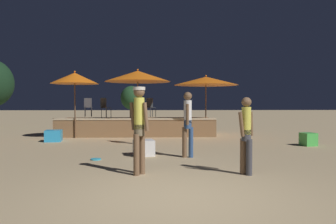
% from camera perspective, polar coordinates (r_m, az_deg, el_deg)
% --- Properties ---
extents(ground_plane, '(120.00, 120.00, 0.00)m').
position_cam_1_polar(ground_plane, '(5.44, 2.07, -14.85)').
color(ground_plane, tan).
extents(wooden_deck, '(7.17, 2.64, 0.85)m').
position_cam_1_polar(wooden_deck, '(15.76, -5.42, -2.54)').
color(wooden_deck, olive).
rests_on(wooden_deck, ground).
extents(patio_umbrella_0, '(2.95, 2.95, 3.05)m').
position_cam_1_polar(patio_umbrella_0, '(14.80, -5.30, 6.21)').
color(patio_umbrella_0, brown).
rests_on(patio_umbrella_0, ground).
extents(patio_umbrella_1, '(2.05, 2.05, 2.91)m').
position_cam_1_polar(patio_umbrella_1, '(14.77, -15.94, 5.67)').
color(patio_umbrella_1, brown).
rests_on(patio_umbrella_1, ground).
extents(patio_umbrella_2, '(2.90, 2.90, 2.79)m').
position_cam_1_polar(patio_umbrella_2, '(14.96, 6.62, 5.39)').
color(patio_umbrella_2, brown).
rests_on(patio_umbrella_2, ground).
extents(cube_seat_0, '(0.68, 0.68, 0.46)m').
position_cam_1_polar(cube_seat_0, '(9.60, -4.25, -6.22)').
color(cube_seat_0, white).
rests_on(cube_seat_0, ground).
extents(cube_seat_1, '(0.69, 0.69, 0.45)m').
position_cam_1_polar(cube_seat_1, '(13.74, -19.31, -3.93)').
color(cube_seat_1, '#2D9EDB').
rests_on(cube_seat_1, ground).
extents(cube_seat_2, '(0.55, 0.55, 0.46)m').
position_cam_1_polar(cube_seat_2, '(12.74, 23.25, -4.39)').
color(cube_seat_2, '#4CC651').
rests_on(cube_seat_2, ground).
extents(person_0, '(0.46, 0.37, 1.89)m').
position_cam_1_polar(person_0, '(7.00, -5.04, -2.00)').
color(person_0, brown).
rests_on(person_0, ground).
extents(person_1, '(0.42, 0.33, 1.66)m').
position_cam_1_polar(person_1, '(7.19, 13.47, -3.63)').
color(person_1, brown).
rests_on(person_1, ground).
extents(person_2, '(0.31, 0.52, 1.84)m').
position_cam_1_polar(person_2, '(9.19, 3.45, -1.58)').
color(person_2, brown).
rests_on(person_2, ground).
extents(person_3, '(0.28, 0.42, 1.65)m').
position_cam_1_polar(person_3, '(12.14, -5.21, -1.45)').
color(person_3, '#997051').
rests_on(person_3, ground).
extents(bistro_chair_0, '(0.47, 0.47, 0.90)m').
position_cam_1_polar(bistro_chair_0, '(15.77, -3.09, 1.14)').
color(bistro_chair_0, '#2D3338').
rests_on(bistro_chair_0, wooden_deck).
extents(bistro_chair_1, '(0.40, 0.40, 0.90)m').
position_cam_1_polar(bistro_chair_1, '(16.33, -13.75, 1.11)').
color(bistro_chair_1, '#47474C').
rests_on(bistro_chair_1, wooden_deck).
extents(bistro_chair_2, '(0.47, 0.47, 0.90)m').
position_cam_1_polar(bistro_chair_2, '(15.16, -10.96, 1.09)').
color(bistro_chair_2, '#2D3338').
rests_on(bistro_chair_2, wooden_deck).
extents(frisbee_disc, '(0.28, 0.28, 0.03)m').
position_cam_1_polar(frisbee_disc, '(9.10, -12.46, -8.03)').
color(frisbee_disc, '#33B2D8').
rests_on(frisbee_disc, ground).
extents(background_tree_1, '(1.69, 1.69, 2.84)m').
position_cam_1_polar(background_tree_1, '(25.81, -6.38, 2.42)').
color(background_tree_1, '#3D2B1C').
rests_on(background_tree_1, ground).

